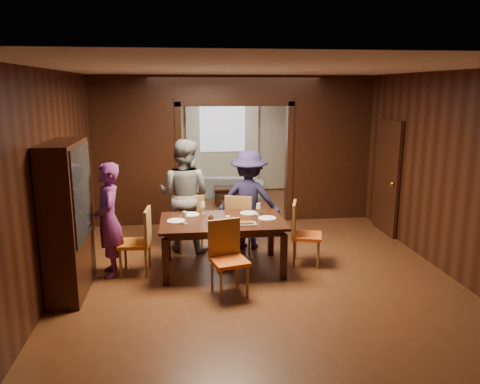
{
  "coord_description": "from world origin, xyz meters",
  "views": [
    {
      "loc": [
        -1.04,
        -7.54,
        2.66
      ],
      "look_at": [
        -0.15,
        -0.4,
        1.05
      ],
      "focal_mm": 35.0,
      "sensor_mm": 36.0,
      "label": 1
    }
  ],
  "objects": [
    {
      "name": "floor",
      "position": [
        0.0,
        0.0,
        0.0
      ],
      "size": [
        9.0,
        9.0,
        0.0
      ],
      "primitive_type": "plane",
      "color": "#532D17",
      "rests_on": "ground"
    },
    {
      "name": "ceiling",
      "position": [
        0.0,
        0.0,
        2.9
      ],
      "size": [
        5.5,
        9.0,
        0.02
      ],
      "primitive_type": "cube",
      "color": "silver",
      "rests_on": "room_walls"
    },
    {
      "name": "room_walls",
      "position": [
        0.0,
        1.89,
        1.51
      ],
      "size": [
        5.52,
        9.01,
        2.9
      ],
      "color": "black",
      "rests_on": "floor"
    },
    {
      "name": "person_purple",
      "position": [
        -2.1,
        -0.97,
        0.82
      ],
      "size": [
        0.51,
        0.67,
        1.64
      ],
      "primitive_type": "imported",
      "rotation": [
        0.0,
        0.0,
        -1.37
      ],
      "color": "#5D205F",
      "rests_on": "floor"
    },
    {
      "name": "person_grey",
      "position": [
        -1.02,
        0.0,
        0.93
      ],
      "size": [
        1.11,
        1.02,
        1.86
      ],
      "primitive_type": "imported",
      "rotation": [
        0.0,
        0.0,
        2.71
      ],
      "color": "slate",
      "rests_on": "floor"
    },
    {
      "name": "person_navy",
      "position": [
        0.05,
        -0.05,
        0.83
      ],
      "size": [
        1.21,
        0.91,
        1.66
      ],
      "primitive_type": "imported",
      "rotation": [
        0.0,
        0.0,
        2.83
      ],
      "color": "#1B173B",
      "rests_on": "floor"
    },
    {
      "name": "sofa",
      "position": [
        0.06,
        3.85,
        0.26
      ],
      "size": [
        1.89,
        0.95,
        0.53
      ],
      "primitive_type": "imported",
      "rotation": [
        0.0,
        0.0,
        3.0
      ],
      "color": "#8FADBC",
      "rests_on": "floor"
    },
    {
      "name": "serving_bowl",
      "position": [
        -0.43,
        -0.88,
        0.79
      ],
      "size": [
        0.28,
        0.28,
        0.07
      ],
      "primitive_type": "imported",
      "color": "black",
      "rests_on": "dining_table"
    },
    {
      "name": "dining_table",
      "position": [
        -0.48,
        -0.95,
        0.38
      ],
      "size": [
        1.81,
        1.12,
        0.76
      ],
      "primitive_type": "cube",
      "color": "black",
      "rests_on": "floor"
    },
    {
      "name": "coffee_table",
      "position": [
        0.08,
        3.02,
        0.2
      ],
      "size": [
        0.8,
        0.5,
        0.4
      ],
      "primitive_type": "cube",
      "color": "black",
      "rests_on": "floor"
    },
    {
      "name": "chair_left",
      "position": [
        -1.76,
        -0.96,
        0.48
      ],
      "size": [
        0.47,
        0.47,
        0.97
      ],
      "primitive_type": null,
      "rotation": [
        0.0,
        0.0,
        -1.65
      ],
      "color": "#C36012",
      "rests_on": "floor"
    },
    {
      "name": "chair_right",
      "position": [
        0.82,
        -0.91,
        0.48
      ],
      "size": [
        0.55,
        0.55,
        0.97
      ],
      "primitive_type": null,
      "rotation": [
        0.0,
        0.0,
        1.28
      ],
      "color": "#DE4D14",
      "rests_on": "floor"
    },
    {
      "name": "chair_far_l",
      "position": [
        -0.96,
        -0.04,
        0.48
      ],
      "size": [
        0.51,
        0.51,
        0.97
      ],
      "primitive_type": null,
      "rotation": [
        0.0,
        0.0,
        3.32
      ],
      "color": "#EC4D16",
      "rests_on": "floor"
    },
    {
      "name": "chair_far_r",
      "position": [
        -0.11,
        -0.16,
        0.48
      ],
      "size": [
        0.56,
        0.56,
        0.97
      ],
      "primitive_type": null,
      "rotation": [
        0.0,
        0.0,
        2.82
      ],
      "color": "orange",
      "rests_on": "floor"
    },
    {
      "name": "chair_near",
      "position": [
        -0.46,
        -1.83,
        0.48
      ],
      "size": [
        0.54,
        0.54,
        0.97
      ],
      "primitive_type": null,
      "rotation": [
        0.0,
        0.0,
        0.25
      ],
      "color": "#D75114",
      "rests_on": "floor"
    },
    {
      "name": "hutch",
      "position": [
        -2.53,
        -1.5,
        1.0
      ],
      "size": [
        0.4,
        1.2,
        2.0
      ],
      "primitive_type": "cube",
      "color": "black",
      "rests_on": "floor"
    },
    {
      "name": "door_right",
      "position": [
        2.7,
        0.5,
        1.05
      ],
      "size": [
        0.06,
        0.9,
        2.1
      ],
      "primitive_type": "cube",
      "color": "black",
      "rests_on": "floor"
    },
    {
      "name": "window_far",
      "position": [
        0.0,
        4.44,
        1.7
      ],
      "size": [
        1.2,
        0.03,
        1.3
      ],
      "primitive_type": "cube",
      "color": "silver",
      "rests_on": "back_wall"
    },
    {
      "name": "curtain_left",
      "position": [
        -0.75,
        4.4,
        1.25
      ],
      "size": [
        0.35,
        0.06,
        2.4
      ],
      "primitive_type": "cube",
      "color": "white",
      "rests_on": "back_wall"
    },
    {
      "name": "curtain_right",
      "position": [
        0.75,
        4.4,
        1.25
      ],
      "size": [
        0.35,
        0.06,
        2.4
      ],
      "primitive_type": "cube",
      "color": "white",
      "rests_on": "back_wall"
    },
    {
      "name": "plate_left",
      "position": [
        -1.15,
        -0.93,
        0.77
      ],
      "size": [
        0.27,
        0.27,
        0.01
      ],
      "primitive_type": "cylinder",
      "color": "white",
      "rests_on": "dining_table"
    },
    {
      "name": "plate_far_l",
      "position": [
        -0.94,
        -0.6,
        0.77
      ],
      "size": [
        0.27,
        0.27,
        0.01
      ],
      "primitive_type": "cylinder",
      "color": "white",
      "rests_on": "dining_table"
    },
    {
      "name": "plate_far_r",
      "position": [
        -0.04,
        -0.64,
        0.77
      ],
      "size": [
        0.27,
        0.27,
        0.01
      ],
      "primitive_type": "cylinder",
      "color": "silver",
      "rests_on": "dining_table"
    },
    {
      "name": "plate_right",
      "position": [
        0.19,
        -0.95,
        0.77
      ],
      "size": [
        0.27,
        0.27,
        0.01
      ],
      "primitive_type": "cylinder",
      "color": "white",
      "rests_on": "dining_table"
    },
    {
      "name": "plate_near",
      "position": [
        -0.49,
        -1.27,
        0.77
      ],
      "size": [
        0.27,
        0.27,
        0.01
      ],
      "primitive_type": "cylinder",
      "color": "white",
      "rests_on": "dining_table"
    },
    {
      "name": "platter_a",
      "position": [
        -0.55,
        -1.1,
        0.78
      ],
      "size": [
        0.3,
        0.2,
        0.04
      ],
      "primitive_type": "cube",
      "color": "gray",
      "rests_on": "dining_table"
    },
    {
      "name": "platter_b",
      "position": [
        -0.17,
        -1.21,
        0.78
      ],
      "size": [
        0.3,
        0.2,
        0.04
      ],
      "primitive_type": "cube",
      "color": "gray",
      "rests_on": "dining_table"
    },
    {
      "name": "wineglass_left",
      "position": [
        -1.03,
        -1.08,
        0.85
      ],
      "size": [
        0.08,
        0.08,
        0.18
      ],
      "primitive_type": null,
      "color": "silver",
      "rests_on": "dining_table"
    },
    {
      "name": "wineglass_far",
      "position": [
        -0.74,
        -0.53,
        0.85
      ],
      "size": [
        0.08,
        0.08,
        0.18
      ],
      "primitive_type": null,
      "color": "silver",
      "rests_on": "dining_table"
    },
    {
      "name": "wineglass_right",
      "position": [
        0.1,
        -0.74,
        0.85
      ],
      "size": [
        0.08,
        0.08,
        0.18
      ],
      "primitive_type": null,
      "color": "white",
      "rests_on": "dining_table"
    },
    {
      "name": "tumbler",
      "position": [
        -0.43,
        -1.25,
        0.83
      ],
      "size": [
        0.07,
        0.07,
        0.14
      ],
      "primitive_type": "cylinder",
      "color": "silver",
      "rests_on": "dining_table"
    },
    {
      "name": "condiment_jar",
      "position": [
        -0.65,
        -1.03,
        0.82
      ],
      "size": [
        0.08,
        0.08,
        0.11
      ],
      "primitive_type": null,
      "color": "#4C2811",
      "rests_on": "dining_table"
    }
  ]
}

